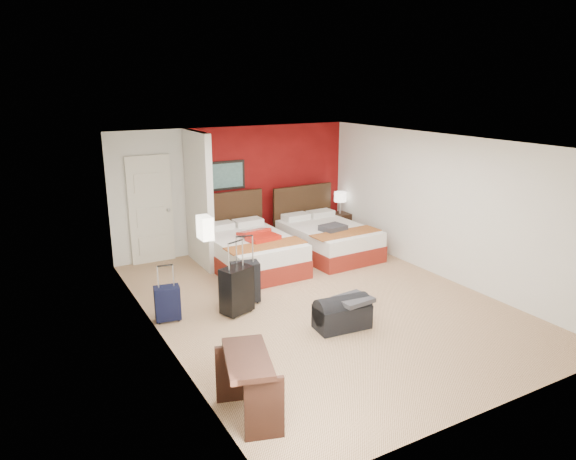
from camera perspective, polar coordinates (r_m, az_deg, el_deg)
ground at (r=8.32m, az=3.49°, el=-7.84°), size 6.50×6.50×0.00m
room_walls at (r=8.54m, az=-9.53°, el=1.51°), size 5.02×6.52×2.50m
red_accent_panel at (r=11.00m, az=-2.16°, el=4.86°), size 3.50×0.04×2.50m
partition_wall at (r=9.77m, az=-9.69°, el=3.26°), size 0.12×1.20×2.50m
entry_door at (r=10.16m, az=-14.74°, el=2.14°), size 0.82×0.06×2.05m
bed_left at (r=9.67m, az=-4.00°, el=-2.50°), size 1.44×2.04×0.60m
bed_right at (r=10.46m, az=4.42°, el=-1.15°), size 1.45×2.01×0.59m
red_suitcase_open at (r=9.52m, az=-3.24°, el=-0.58°), size 0.64×0.82×0.10m
jacket_bundle at (r=10.08m, az=4.93°, el=0.23°), size 0.51×0.43×0.11m
nightstand at (r=11.66m, az=5.63°, el=0.51°), size 0.42×0.42×0.55m
table_lamp at (r=11.54m, az=5.70°, el=2.98°), size 0.31×0.31×0.48m
suitcase_black at (r=7.83m, az=-5.60°, el=-6.70°), size 0.53×0.43×0.69m
suitcase_charcoal at (r=8.21m, az=-4.67°, el=-5.83°), size 0.47×0.34×0.63m
suitcase_navy at (r=7.79m, az=-12.98°, el=-7.94°), size 0.39×0.27×0.49m
duffel_bag at (r=7.45m, az=5.91°, el=-9.20°), size 0.79×0.47×0.39m
jacket_draped at (r=7.40m, az=7.14°, el=-7.51°), size 0.52×0.45×0.06m
desk at (r=5.53m, az=-4.38°, el=-16.73°), size 0.66×0.95×0.72m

